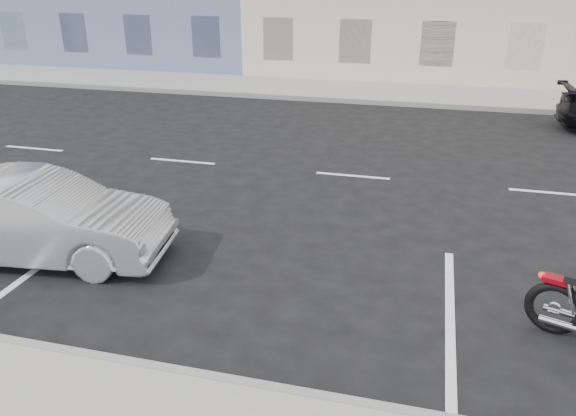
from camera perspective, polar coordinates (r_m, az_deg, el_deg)
name	(u,v)px	position (r m, az deg, el deg)	size (l,w,h in m)	color
ground	(448,184)	(12.18, 15.95, 2.35)	(120.00, 120.00, 0.00)	black
sidewalk_far	(306,89)	(21.03, 1.87, 12.04)	(80.00, 3.40, 0.15)	gray
curb_near	(12,345)	(7.52, -26.21, -12.37)	(80.00, 0.12, 0.16)	gray
curb_far	(295,98)	(19.41, 0.74, 11.11)	(80.00, 0.12, 0.16)	gray
sedan_silver	(37,218)	(9.32, -24.14, -0.98)	(1.39, 3.98, 1.31)	#A3A5AB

